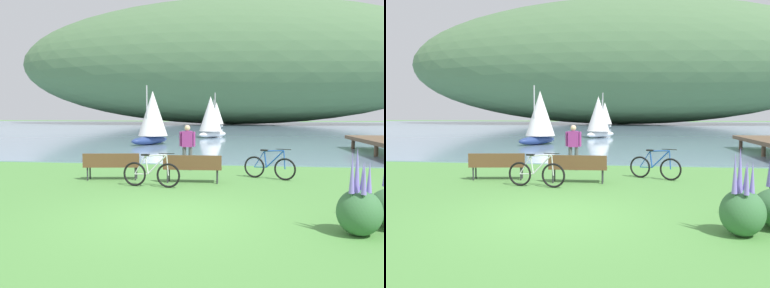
# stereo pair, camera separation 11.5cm
# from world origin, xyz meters

# --- Properties ---
(ground_plane) EXTENTS (200.00, 200.00, 0.00)m
(ground_plane) POSITION_xyz_m (0.00, 0.00, 0.00)
(ground_plane) COLOR #518E42
(bay_water) EXTENTS (180.00, 80.00, 0.04)m
(bay_water) POSITION_xyz_m (0.00, 48.06, 0.02)
(bay_water) COLOR #7A99B2
(bay_water) RESTS_ON ground
(distant_hillside) EXTENTS (82.23, 28.00, 22.90)m
(distant_hillside) POSITION_xyz_m (-0.22, 66.04, 11.49)
(distant_hillside) COLOR #4C7047
(distant_hillside) RESTS_ON bay_water
(park_bench_near_camera) EXTENTS (1.81, 0.54, 0.88)m
(park_bench_near_camera) POSITION_xyz_m (-0.01, 3.94, 0.52)
(park_bench_near_camera) COLOR brown
(park_bench_near_camera) RESTS_ON ground
(park_bench_further_along) EXTENTS (1.85, 0.73, 0.88)m
(park_bench_further_along) POSITION_xyz_m (-2.66, 4.14, 0.52)
(park_bench_further_along) COLOR brown
(park_bench_further_along) RESTS_ON ground
(bicycle_leaning_near_bench) EXTENTS (1.76, 0.30, 1.01)m
(bicycle_leaning_near_bench) POSITION_xyz_m (-1.12, 3.14, 0.40)
(bicycle_leaning_near_bench) COLOR black
(bicycle_leaning_near_bench) RESTS_ON ground
(bicycle_beside_path) EXTENTS (1.64, 0.77, 1.01)m
(bicycle_beside_path) POSITION_xyz_m (2.41, 4.98, 0.40)
(bicycle_beside_path) COLOR black
(bicycle_beside_path) RESTS_ON ground
(person_at_shoreline) EXTENTS (0.61, 0.24, 1.71)m
(person_at_shoreline) POSITION_xyz_m (-0.55, 6.64, 0.98)
(person_at_shoreline) COLOR #4C4C51
(person_at_shoreline) RESTS_ON ground
(echium_bush_beside_closest) EXTENTS (0.78, 0.78, 1.59)m
(echium_bush_beside_closest) POSITION_xyz_m (3.56, -0.83, 0.46)
(echium_bush_beside_closest) COLOR #386B3D
(echium_bush_beside_closest) RESTS_ON ground
(sailboat_nearest_to_shore) EXTENTS (2.74, 3.40, 3.95)m
(sailboat_nearest_to_shore) POSITION_xyz_m (-4.51, 17.84, 1.90)
(sailboat_nearest_to_shore) COLOR navy
(sailboat_nearest_to_shore) RESTS_ON bay_water
(sailboat_toward_hillside) EXTENTS (2.93, 3.20, 3.87)m
(sailboat_toward_hillside) POSITION_xyz_m (-1.15, 25.40, 1.86)
(sailboat_toward_hillside) COLOR white
(sailboat_toward_hillside) RESTS_ON bay_water
(sailboat_far_off) EXTENTS (2.96, 3.26, 3.93)m
(sailboat_far_off) POSITION_xyz_m (-2.02, 45.76, 1.89)
(sailboat_far_off) COLOR white
(sailboat_far_off) RESTS_ON bay_water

